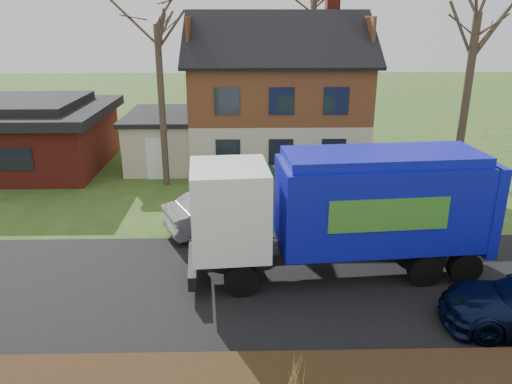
{
  "coord_description": "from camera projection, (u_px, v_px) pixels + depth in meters",
  "views": [
    {
      "loc": [
        0.23,
        -13.48,
        7.87
      ],
      "look_at": [
        0.6,
        2.5,
        2.18
      ],
      "focal_mm": 35.0,
      "sensor_mm": 36.0,
      "label": 1
    }
  ],
  "objects": [
    {
      "name": "ground",
      "position": [
        238.0,
        286.0,
        15.33
      ],
      "size": [
        120.0,
        120.0,
        0.0
      ],
      "primitive_type": "plane",
      "color": "#324E1A",
      "rests_on": "ground"
    },
    {
      "name": "road",
      "position": [
        238.0,
        286.0,
        15.32
      ],
      "size": [
        80.0,
        7.0,
        0.02
      ],
      "primitive_type": "cube",
      "color": "black",
      "rests_on": "ground"
    },
    {
      "name": "main_house",
      "position": [
        267.0,
        90.0,
        27.11
      ],
      "size": [
        12.95,
        8.95,
        9.26
      ],
      "color": "#BEAE99",
      "rests_on": "ground"
    },
    {
      "name": "ranch_house",
      "position": [
        17.0,
        135.0,
        26.7
      ],
      "size": [
        9.8,
        8.2,
        3.7
      ],
      "color": "maroon",
      "rests_on": "ground"
    },
    {
      "name": "garbage_truck",
      "position": [
        348.0,
        206.0,
        15.38
      ],
      "size": [
        9.51,
        3.29,
        4.0
      ],
      "rotation": [
        0.0,
        0.0,
        0.09
      ],
      "color": "black",
      "rests_on": "ground"
    },
    {
      "name": "silver_sedan",
      "position": [
        230.0,
        210.0,
        19.06
      ],
      "size": [
        5.19,
        3.63,
        1.62
      ],
      "primitive_type": "imported",
      "rotation": [
        0.0,
        0.0,
        2.01
      ],
      "color": "#AFB1B8",
      "rests_on": "ground"
    },
    {
      "name": "grass_clump_mid",
      "position": [
        296.0,
        376.0,
        10.44
      ],
      "size": [
        0.3,
        0.25,
        0.85
      ],
      "color": "#A39348",
      "rests_on": "mulch_verge"
    }
  ]
}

